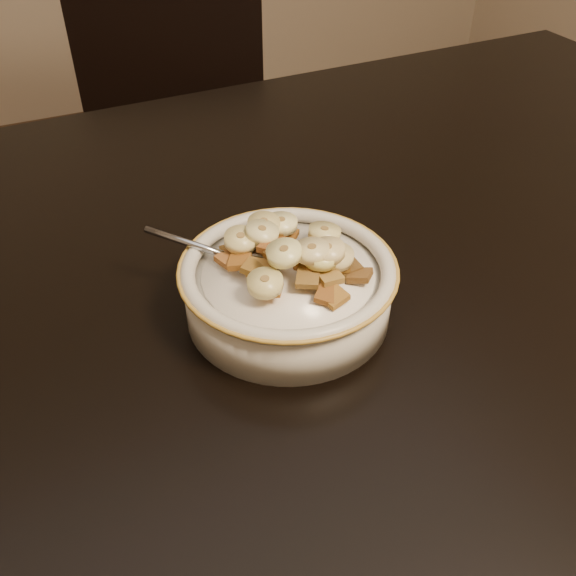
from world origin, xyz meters
name	(u,v)px	position (x,y,z in m)	size (l,w,h in m)	color
floor	(331,572)	(0.00, 0.00, -0.05)	(4.00, 4.50, 0.10)	#422816
table	(359,239)	(0.00, 0.00, 0.73)	(1.40, 0.90, 0.04)	black
chair	(205,189)	(0.01, 0.65, 0.45)	(0.40, 0.40, 0.90)	black
cereal_bowl	(288,294)	(-0.14, -0.10, 0.77)	(0.19, 0.19, 0.05)	beige
milk	(288,274)	(-0.14, -0.10, 0.80)	(0.16, 0.16, 0.00)	white
spoon	(256,265)	(-0.16, -0.08, 0.80)	(0.03, 0.05, 0.01)	#9DA3B4
cereal_square_0	(360,275)	(-0.08, -0.14, 0.80)	(0.02, 0.02, 0.01)	brown
cereal_square_1	(269,232)	(-0.13, -0.04, 0.80)	(0.02, 0.02, 0.01)	brown
cereal_square_2	(248,245)	(-0.16, -0.05, 0.80)	(0.02, 0.02, 0.01)	brown
cereal_square_3	(334,297)	(-0.12, -0.16, 0.80)	(0.02, 0.02, 0.01)	#95621B
cereal_square_4	(278,254)	(-0.15, -0.10, 0.82)	(0.02, 0.02, 0.01)	#9B6827
cereal_square_5	(240,262)	(-0.18, -0.08, 0.81)	(0.02, 0.02, 0.01)	brown
cereal_square_6	(308,278)	(-0.13, -0.13, 0.81)	(0.02, 0.02, 0.01)	brown
cereal_square_7	(259,268)	(-0.17, -0.10, 0.81)	(0.02, 0.02, 0.01)	#91611B
cereal_square_8	(336,266)	(-0.10, -0.12, 0.81)	(0.02, 0.02, 0.01)	brown
cereal_square_9	(334,257)	(-0.09, -0.11, 0.81)	(0.02, 0.02, 0.01)	brown
cereal_square_10	(316,245)	(-0.10, -0.09, 0.81)	(0.02, 0.02, 0.01)	#8E581C
cereal_square_11	(255,268)	(-0.17, -0.10, 0.81)	(0.02, 0.02, 0.01)	brown
cereal_square_12	(330,277)	(-0.11, -0.14, 0.81)	(0.02, 0.02, 0.01)	olive
cereal_square_13	(231,252)	(-0.18, -0.06, 0.80)	(0.02, 0.02, 0.01)	olive
cereal_square_14	(322,234)	(-0.09, -0.07, 0.80)	(0.02, 0.02, 0.01)	brown
cereal_square_15	(271,247)	(-0.15, -0.09, 0.82)	(0.02, 0.02, 0.01)	brown
cereal_square_16	(273,239)	(-0.14, -0.06, 0.81)	(0.02, 0.02, 0.01)	#935E30
cereal_square_17	(308,263)	(-0.13, -0.12, 0.82)	(0.02, 0.02, 0.01)	#643312
cereal_square_18	(279,250)	(-0.14, -0.09, 0.82)	(0.02, 0.02, 0.01)	#966335
cereal_square_19	(328,295)	(-0.12, -0.15, 0.80)	(0.02, 0.02, 0.01)	brown
cereal_square_20	(270,289)	(-0.17, -0.13, 0.81)	(0.02, 0.02, 0.01)	brown
cereal_square_21	(229,259)	(-0.18, -0.07, 0.81)	(0.02, 0.02, 0.01)	brown
cereal_square_22	(286,235)	(-0.12, -0.06, 0.80)	(0.02, 0.02, 0.01)	brown
cereal_square_23	(316,253)	(-0.11, -0.11, 0.81)	(0.02, 0.02, 0.01)	brown
cereal_square_24	(349,268)	(-0.09, -0.13, 0.80)	(0.02, 0.02, 0.01)	brown
cereal_square_25	(327,246)	(-0.09, -0.09, 0.80)	(0.02, 0.02, 0.01)	brown
banana_slice_0	(265,283)	(-0.17, -0.13, 0.82)	(0.03, 0.03, 0.01)	#D6C268
banana_slice_1	(312,251)	(-0.12, -0.12, 0.83)	(0.03, 0.03, 0.01)	beige
banana_slice_2	(327,251)	(-0.11, -0.12, 0.83)	(0.03, 0.03, 0.01)	#EBC97E
banana_slice_3	(324,233)	(-0.09, -0.08, 0.81)	(0.03, 0.03, 0.01)	#FBEF93
banana_slice_4	(241,240)	(-0.17, -0.06, 0.82)	(0.03, 0.03, 0.01)	beige
banana_slice_5	(264,225)	(-0.14, -0.05, 0.82)	(0.03, 0.03, 0.01)	#DDCA84
banana_slice_6	(337,256)	(-0.10, -0.12, 0.82)	(0.03, 0.03, 0.01)	beige
banana_slice_7	(281,223)	(-0.12, -0.05, 0.82)	(0.03, 0.03, 0.01)	#FBF2AA
banana_slice_8	(284,253)	(-0.15, -0.12, 0.83)	(0.03, 0.03, 0.01)	#ECE492
banana_slice_9	(321,257)	(-0.12, -0.12, 0.82)	(0.03, 0.03, 0.01)	#D2C96D
banana_slice_10	(262,232)	(-0.15, -0.07, 0.82)	(0.03, 0.03, 0.01)	#F3E79A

